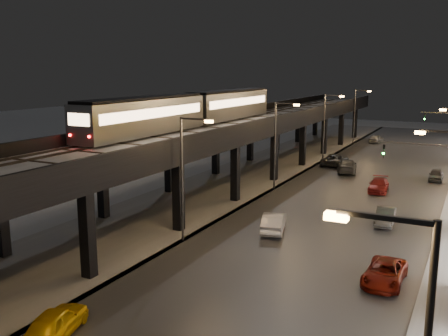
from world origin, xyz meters
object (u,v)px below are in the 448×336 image
at_px(subway_train, 193,109).
at_px(car_far_white, 376,139).
at_px(car_onc_dark, 385,274).
at_px(car_onc_silver, 385,217).
at_px(car_taxi, 56,324).
at_px(car_mid_silver, 335,160).
at_px(car_near_white, 274,223).
at_px(car_onc_white, 379,186).
at_px(car_mid_dark, 347,166).
at_px(car_onc_red, 436,176).

distance_m(subway_train, car_far_white, 44.16).
bearing_deg(car_onc_dark, subway_train, 145.22).
relative_size(car_far_white, car_onc_silver, 1.02).
distance_m(car_taxi, car_mid_silver, 47.68).
relative_size(car_taxi, car_mid_silver, 0.76).
distance_m(car_near_white, car_onc_silver, 9.26).
bearing_deg(car_onc_white, car_mid_silver, 116.92).
bearing_deg(car_onc_white, car_mid_dark, 116.60).
xyz_separation_m(car_onc_silver, car_onc_red, (2.30, 19.16, -0.04)).
distance_m(car_onc_white, car_onc_red, 9.43).
bearing_deg(car_far_white, car_near_white, 98.74).
bearing_deg(car_onc_white, car_near_white, -111.51).
xyz_separation_m(car_far_white, car_onc_silver, (9.11, -46.33, -0.04)).
height_order(car_taxi, car_onc_silver, car_taxi).
distance_m(car_near_white, car_onc_white, 17.41).
height_order(car_mid_silver, car_mid_dark, car_mid_dark).
distance_m(car_far_white, car_onc_white, 35.92).
bearing_deg(car_onc_white, subway_train, -164.51).
bearing_deg(car_onc_dark, car_mid_dark, 108.12).
bearing_deg(car_near_white, car_mid_dark, -104.72).
bearing_deg(car_far_white, car_taxi, 95.52).
distance_m(car_onc_dark, car_onc_white, 23.08).
distance_m(car_far_white, car_onc_dark, 59.01).
bearing_deg(car_far_white, car_onc_red, 119.51).
bearing_deg(car_onc_red, car_mid_dark, 177.94).
bearing_deg(subway_train, car_far_white, 75.28).
distance_m(car_mid_dark, car_onc_white, 9.71).
height_order(car_far_white, car_onc_dark, car_far_white).
distance_m(subway_train, car_onc_white, 20.41).
height_order(subway_train, car_onc_red, subway_train).
relative_size(car_mid_silver, car_onc_white, 1.20).
xyz_separation_m(car_taxi, car_onc_white, (8.13, 35.65, -0.05)).
bearing_deg(car_taxi, car_far_white, -108.34).
bearing_deg(car_onc_red, car_onc_silver, -98.35).
bearing_deg(car_onc_silver, car_onc_red, 79.48).
bearing_deg(car_mid_dark, car_near_white, 79.32).
height_order(car_near_white, car_onc_silver, car_near_white).
bearing_deg(car_onc_silver, car_near_white, -145.65).
relative_size(car_near_white, car_onc_dark, 0.99).
relative_size(car_mid_silver, car_far_white, 1.33).
height_order(car_mid_silver, car_onc_dark, car_mid_silver).
height_order(subway_train, car_taxi, subway_train).
relative_size(car_far_white, car_onc_dark, 0.90).
bearing_deg(car_onc_dark, car_mid_silver, 110.06).
height_order(car_onc_silver, car_onc_dark, car_onc_silver).
bearing_deg(car_taxi, car_mid_silver, -107.74).
bearing_deg(car_far_white, car_mid_silver, 94.29).
bearing_deg(car_taxi, car_onc_dark, -151.04).
xyz_separation_m(subway_train, car_mid_silver, (10.06, 18.80, -7.49)).
distance_m(subway_train, car_onc_silver, 21.97).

